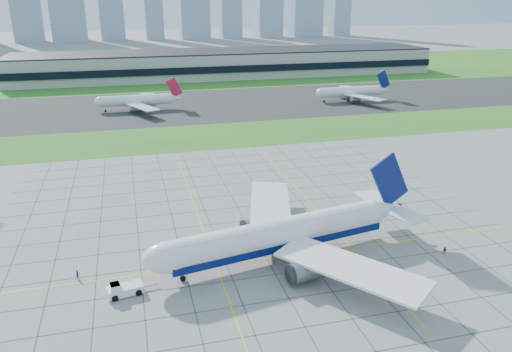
{
  "coord_description": "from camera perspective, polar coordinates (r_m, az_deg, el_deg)",
  "views": [
    {
      "loc": [
        -23.75,
        -84.73,
        48.62
      ],
      "look_at": [
        5.11,
        25.78,
        7.0
      ],
      "focal_mm": 35.0,
      "sensor_mm": 36.0,
      "label": 1
    }
  ],
  "objects": [
    {
      "name": "distant_jet_2",
      "position": [
        249.02,
        10.88,
        9.46
      ],
      "size": [
        36.1,
        42.66,
        14.08
      ],
      "color": "white",
      "rests_on": "ground"
    },
    {
      "name": "distant_jet_1",
      "position": [
        230.21,
        -13.4,
        8.43
      ],
      "size": [
        36.04,
        42.66,
        14.08
      ],
      "color": "white",
      "rests_on": "ground"
    },
    {
      "name": "airliner",
      "position": [
        97.14,
        2.92,
        -6.71
      ],
      "size": [
        57.34,
        57.58,
        18.2
      ],
      "rotation": [
        0.0,
        0.0,
        0.19
      ],
      "color": "white",
      "rests_on": "ground"
    },
    {
      "name": "pushback_tug",
      "position": [
        90.59,
        -14.94,
        -12.39
      ],
      "size": [
        8.93,
        4.0,
        2.45
      ],
      "rotation": [
        0.0,
        0.0,
        0.19
      ],
      "color": "white",
      "rests_on": "ground"
    },
    {
      "name": "ground",
      "position": [
        100.54,
        0.91,
        -8.9
      ],
      "size": [
        1400.0,
        1400.0,
        0.0
      ],
      "primitive_type": "plane",
      "color": "gray",
      "rests_on": "ground"
    },
    {
      "name": "apron_markings",
      "position": [
        110.13,
        -0.43,
        -6.17
      ],
      "size": [
        120.0,
        130.0,
        0.03
      ],
      "color": "#474744",
      "rests_on": "ground"
    },
    {
      "name": "crew_far",
      "position": [
        106.9,
        20.78,
        -7.95
      ],
      "size": [
        1.03,
        1.02,
        1.67
      ],
      "primitive_type": "imported",
      "rotation": [
        0.0,
        0.0,
        -0.75
      ],
      "color": "black",
      "rests_on": "ground"
    },
    {
      "name": "grass_far",
      "position": [
        344.01,
        -10.75,
        11.56
      ],
      "size": [
        700.0,
        145.0,
        0.04
      ],
      "primitive_type": "cube",
      "color": "#227120",
      "rests_on": "ground"
    },
    {
      "name": "asphalt_taxiway",
      "position": [
        236.01,
        -8.63,
        7.92
      ],
      "size": [
        700.0,
        75.0,
        0.04
      ],
      "primitive_type": "cube",
      "color": "#383838",
      "rests_on": "ground"
    },
    {
      "name": "grass_median",
      "position": [
        182.92,
        -6.67,
        4.48
      ],
      "size": [
        700.0,
        35.0,
        0.04
      ],
      "primitive_type": "cube",
      "color": "#227120",
      "rests_on": "ground"
    },
    {
      "name": "crew_near",
      "position": [
        97.65,
        -19.74,
        -10.55
      ],
      "size": [
        0.69,
        0.77,
        1.77
      ],
      "primitive_type": "imported",
      "rotation": [
        0.0,
        0.0,
        1.04
      ],
      "color": "black",
      "rests_on": "ground"
    },
    {
      "name": "terminal",
      "position": [
        323.57,
        -3.24,
        12.76
      ],
      "size": [
        260.0,
        43.0,
        15.8
      ],
      "color": "#B7B7B2",
      "rests_on": "ground"
    }
  ]
}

